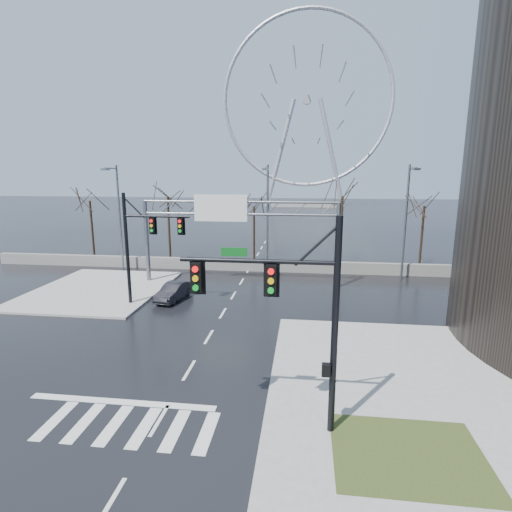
% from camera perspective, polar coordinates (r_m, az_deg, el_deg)
% --- Properties ---
extents(ground, '(260.00, 260.00, 0.00)m').
position_cam_1_polar(ground, '(20.30, -9.54, -15.78)').
color(ground, black).
rests_on(ground, ground).
extents(sidewalk_right_ext, '(12.00, 10.00, 0.15)m').
position_cam_1_polar(sidewalk_right_ext, '(21.81, 19.13, -14.05)').
color(sidewalk_right_ext, gray).
rests_on(sidewalk_right_ext, ground).
extents(sidewalk_far, '(10.00, 12.00, 0.15)m').
position_cam_1_polar(sidewalk_far, '(34.74, -21.46, -4.47)').
color(sidewalk_far, gray).
rests_on(sidewalk_far, ground).
extents(grass_strip, '(5.00, 4.00, 0.02)m').
position_cam_1_polar(grass_strip, '(15.70, 20.91, -24.96)').
color(grass_strip, '#263717').
rests_on(grass_strip, sidewalk_near).
extents(barrier_wall, '(52.00, 0.50, 1.10)m').
position_cam_1_polar(barrier_wall, '(38.59, -1.14, -1.31)').
color(barrier_wall, slate).
rests_on(barrier_wall, ground).
extents(signal_mast_near, '(5.52, 0.41, 8.00)m').
position_cam_1_polar(signal_mast_near, '(13.89, 5.69, -7.08)').
color(signal_mast_near, black).
rests_on(signal_mast_near, ground).
extents(signal_mast_far, '(4.72, 0.41, 8.00)m').
position_cam_1_polar(signal_mast_far, '(28.82, -16.03, 2.38)').
color(signal_mast_far, black).
rests_on(signal_mast_far, ground).
extents(sign_gantry, '(16.36, 0.40, 7.60)m').
position_cam_1_polar(sign_gantry, '(32.92, -3.08, 4.58)').
color(sign_gantry, slate).
rests_on(sign_gantry, ground).
extents(streetlight_left, '(0.50, 2.55, 10.00)m').
position_cam_1_polar(streetlight_left, '(39.54, -19.16, 6.20)').
color(streetlight_left, slate).
rests_on(streetlight_left, ground).
extents(streetlight_mid, '(0.50, 2.55, 10.00)m').
position_cam_1_polar(streetlight_mid, '(35.67, 1.60, 6.30)').
color(streetlight_mid, slate).
rests_on(streetlight_mid, ground).
extents(streetlight_right, '(0.50, 2.55, 10.00)m').
position_cam_1_polar(streetlight_right, '(36.54, 20.78, 5.66)').
color(streetlight_right, slate).
rests_on(streetlight_right, ground).
extents(tree_far_left, '(3.50, 3.50, 7.00)m').
position_cam_1_polar(tree_far_left, '(47.51, -22.59, 6.42)').
color(tree_far_left, black).
rests_on(tree_far_left, ground).
extents(tree_left, '(3.75, 3.75, 7.50)m').
position_cam_1_polar(tree_left, '(43.28, -12.46, 7.13)').
color(tree_left, black).
rests_on(tree_left, ground).
extents(tree_center, '(3.25, 3.25, 6.50)m').
position_cam_1_polar(tree_center, '(42.23, -0.29, 6.20)').
color(tree_center, black).
rests_on(tree_center, ground).
extents(tree_right, '(3.90, 3.90, 7.80)m').
position_cam_1_polar(tree_right, '(40.96, 12.21, 7.23)').
color(tree_right, black).
rests_on(tree_right, ground).
extents(tree_far_right, '(3.40, 3.40, 6.80)m').
position_cam_1_polar(tree_far_right, '(42.96, 22.84, 5.70)').
color(tree_far_right, black).
rests_on(tree_far_right, ground).
extents(ferris_wheel, '(45.00, 6.00, 50.91)m').
position_cam_1_polar(ferris_wheel, '(113.42, 7.26, 20.33)').
color(ferris_wheel, gray).
rests_on(ferris_wheel, ground).
extents(car, '(2.01, 4.04, 1.27)m').
position_cam_1_polar(car, '(30.52, -11.70, -4.98)').
color(car, black).
rests_on(car, ground).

